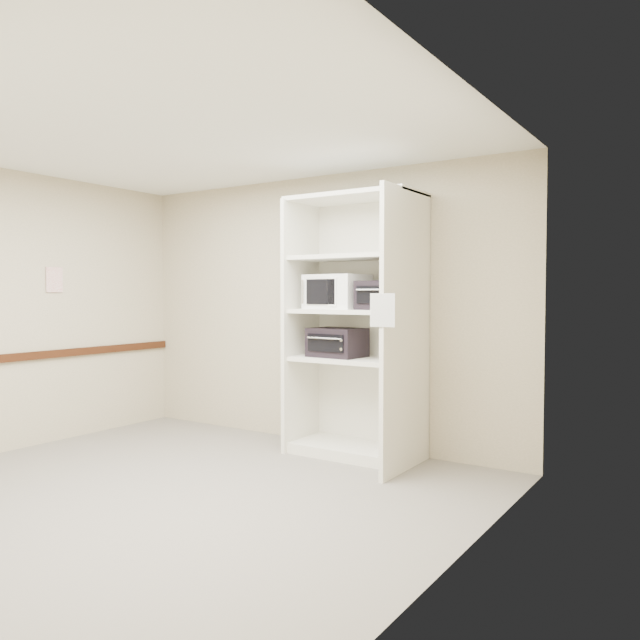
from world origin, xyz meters
The scene contains 12 objects.
floor centered at (0.00, 0.00, 0.00)m, with size 4.50×4.00×0.01m, color slate.
ceiling centered at (0.00, 0.00, 2.70)m, with size 4.50×4.00×0.01m, color white.
wall_back centered at (0.00, 2.00, 1.35)m, with size 4.50×0.02×2.70m, color #C3B295.
wall_left centered at (-2.25, 0.00, 1.35)m, with size 0.02×4.00×2.70m, color #C3B295.
wall_right centered at (2.25, 0.00, 1.35)m, with size 0.02×4.00×2.70m, color #C3B295.
shelving_unit centered at (0.67, 1.70, 1.13)m, with size 1.24×0.92×2.42m.
microwave centered at (0.42, 1.71, 1.53)m, with size 0.54×0.41×0.32m, color white.
toaster_oven_upper centered at (0.96, 1.65, 1.50)m, with size 0.45×0.34×0.26m, color black.
toaster_oven_lower centered at (0.44, 1.68, 1.06)m, with size 0.49×0.37×0.27m, color black.
paper_sign centered at (1.23, 1.07, 1.38)m, with size 0.20×0.01×0.26m, color white.
chair_rail centered at (-2.23, 0.00, 0.90)m, with size 0.04×3.98×0.08m, color black.
wall_poster centered at (-2.24, 0.53, 1.66)m, with size 0.01×0.18×0.26m, color white.
Camera 1 is at (3.51, -3.29, 1.51)m, focal length 35.00 mm.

